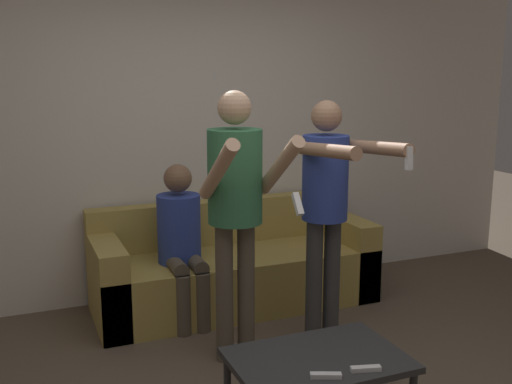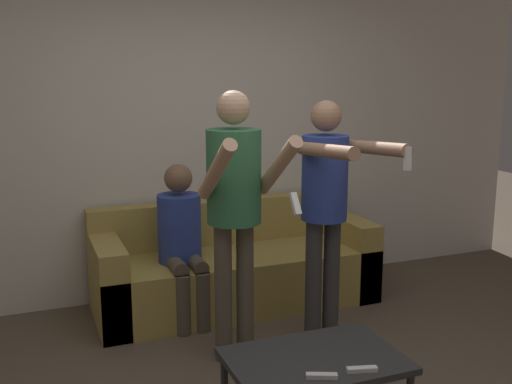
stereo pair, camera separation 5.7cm
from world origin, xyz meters
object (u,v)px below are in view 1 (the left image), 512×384
object	(u,v)px
person_seated	(181,236)
person_standing_right	(327,196)
remote_near	(366,369)
remote_far	(326,376)
coffee_table	(318,363)
person_standing_left	(236,196)
couch	(234,269)

from	to	relation	value
person_seated	person_standing_right	bearing A→B (deg)	-44.45
person_standing_right	remote_near	size ratio (longest dim) A/B	10.53
remote_far	person_seated	bearing A→B (deg)	96.97
person_seated	remote_near	world-z (taller)	person_seated
person_seated	coffee_table	world-z (taller)	person_seated
coffee_table	remote_far	distance (m)	0.22
person_standing_right	person_standing_left	bearing A→B (deg)	178.81
person_standing_left	remote_near	xyz separation A→B (m)	(0.28, -1.03, -0.69)
couch	remote_far	xyz separation A→B (m)	(-0.24, -1.91, 0.10)
couch	coffee_table	xyz separation A→B (m)	(-0.17, -1.70, 0.05)
person_standing_left	person_seated	distance (m)	0.87
person_standing_right	coffee_table	bearing A→B (deg)	-121.01
person_standing_left	person_standing_right	distance (m)	0.62
couch	remote_near	world-z (taller)	couch
person_standing_right	person_seated	size ratio (longest dim) A/B	1.41
coffee_table	remote_far	size ratio (longest dim) A/B	5.82
couch	remote_far	size ratio (longest dim) A/B	14.21
couch	person_standing_right	size ratio (longest dim) A/B	1.33
person_standing_right	remote_far	distance (m)	1.31
remote_near	coffee_table	bearing A→B (deg)	123.44
person_standing_left	remote_near	bearing A→B (deg)	-74.73
coffee_table	remote_near	bearing A→B (deg)	-56.56
person_seated	remote_far	bearing A→B (deg)	-83.03
coffee_table	couch	bearing A→B (deg)	84.23
coffee_table	person_standing_right	bearing A→B (deg)	58.99
coffee_table	person_seated	bearing A→B (deg)	100.38
person_seated	coffee_table	xyz separation A→B (m)	(0.28, -1.56, -0.31)
remote_far	couch	bearing A→B (deg)	82.77
person_standing_right	remote_near	distance (m)	1.25
couch	person_seated	size ratio (longest dim) A/B	1.88
person_seated	remote_near	distance (m)	1.84
couch	person_seated	bearing A→B (deg)	-161.94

